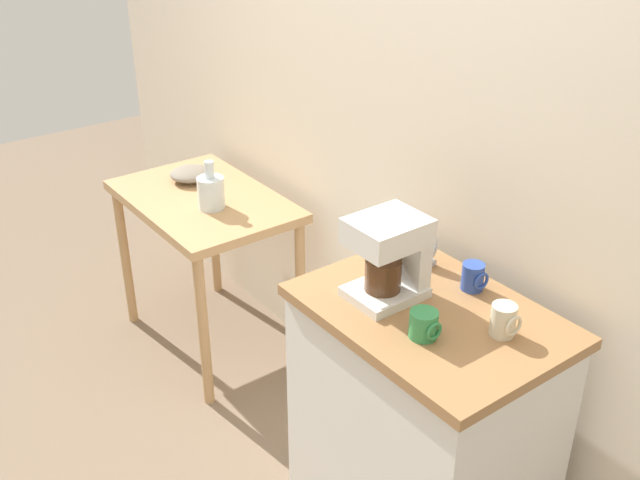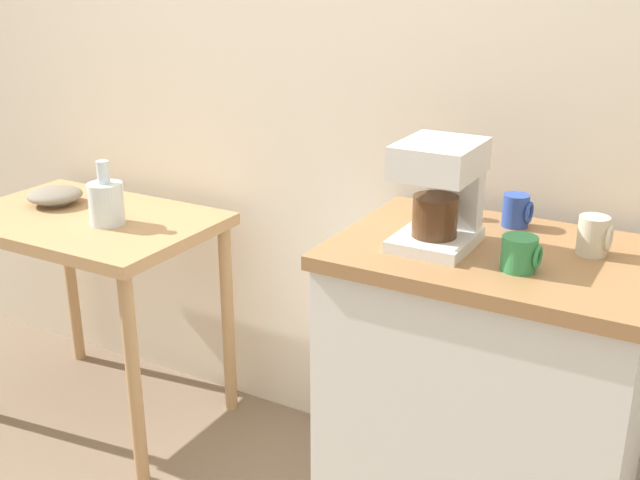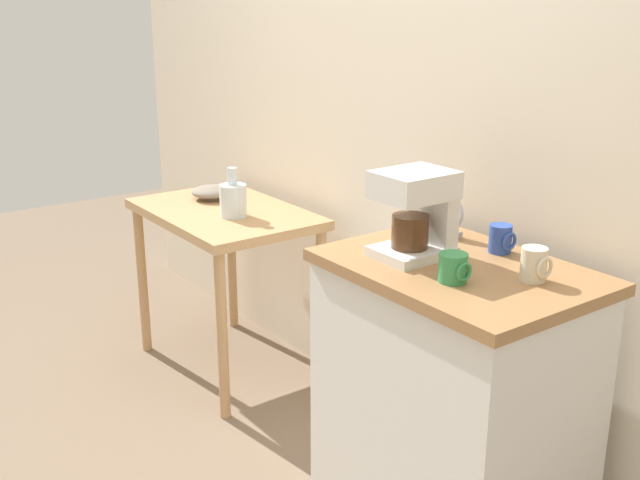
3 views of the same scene
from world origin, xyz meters
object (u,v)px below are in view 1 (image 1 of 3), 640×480
Objects in this scene: coffee_maker at (392,253)px; mug_blue at (473,277)px; mug_small_cream at (504,320)px; glass_carafe_vase at (211,191)px; table_clock at (422,248)px; mug_tall_green at (424,325)px; bowl_stoneware at (191,174)px.

coffee_maker reaches higher than mug_blue.
mug_blue is at bearing 59.65° from coffee_maker.
coffee_maker is 3.02× the size of mug_blue.
glass_carafe_vase is at bearing -176.05° from mug_small_cream.
mug_small_cream is at bearing -12.94° from table_clock.
mug_tall_green is at bearing -72.49° from mug_blue.
mug_blue is at bearing 107.51° from mug_tall_green.
bowl_stoneware is 0.32m from glass_carafe_vase.
mug_small_cream is at bearing -27.24° from mug_blue.
mug_tall_green is at bearing -5.11° from bowl_stoneware.
bowl_stoneware is 1.46m from coffee_maker.
coffee_maker is 2.05× the size of table_clock.
mug_blue is at bearing 9.64° from glass_carafe_vase.
coffee_maker is at bearing -0.40° from glass_carafe_vase.
glass_carafe_vase is 2.41× the size of mug_blue.
bowl_stoneware is 0.90× the size of glass_carafe_vase.
mug_tall_green is 1.02× the size of mug_blue.
bowl_stoneware is 0.72× the size of coffee_maker.
coffee_maker is 2.76× the size of mug_small_cream.
bowl_stoneware is at bearing 177.03° from coffee_maker.
glass_carafe_vase reaches higher than bowl_stoneware.
glass_carafe_vase is 1.48m from mug_small_cream.
mug_blue is at bearing 5.37° from bowl_stoneware.
coffee_maker is (1.13, -0.01, 0.21)m from glass_carafe_vase.
coffee_maker reaches higher than mug_tall_green.
coffee_maker is 0.38m from mug_small_cream.
mug_blue reaches higher than mug_tall_green.
bowl_stoneware is at bearing -178.87° from mug_small_cream.
table_clock reaches higher than mug_small_cream.
table_clock is at bearing 5.65° from bowl_stoneware.
mug_small_cream is 0.24m from mug_blue.
mug_small_cream is at bearing 17.52° from coffee_maker.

